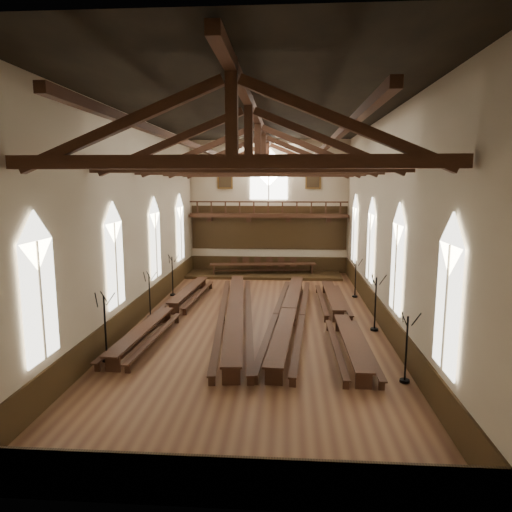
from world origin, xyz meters
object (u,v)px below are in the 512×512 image
(refectory_row_b, at_px, (235,311))
(candelabrum_left_near, at_px, (106,340))
(refectory_row_d, at_px, (340,316))
(candelabrum_left_far, at_px, (173,283))
(refectory_row_c, at_px, (289,312))
(high_table, at_px, (263,265))
(candelabrum_right_mid, at_px, (375,314))
(candelabrum_right_near, at_px, (406,361))
(refectory_row_a, at_px, (170,309))
(dais, at_px, (263,275))
(candelabrum_left_mid, at_px, (150,304))
(candelabrum_right_far, at_px, (355,285))

(refectory_row_b, height_order, candelabrum_left_near, candelabrum_left_near)
(candelabrum_left_near, bearing_deg, refectory_row_d, 27.23)
(refectory_row_b, distance_m, candelabrum_left_far, 6.76)
(refectory_row_d, bearing_deg, refectory_row_c, 171.17)
(refectory_row_c, distance_m, high_table, 11.50)
(high_table, bearing_deg, candelabrum_right_mid, -64.16)
(candelabrum_left_near, distance_m, candelabrum_right_near, 11.16)
(refectory_row_a, height_order, candelabrum_left_far, candelabrum_left_far)
(candelabrum_left_near, bearing_deg, refectory_row_a, 79.59)
(high_table, height_order, candelabrum_right_mid, candelabrum_right_mid)
(dais, height_order, candelabrum_left_mid, candelabrum_left_mid)
(dais, bearing_deg, refectory_row_c, -80.44)
(candelabrum_left_mid, relative_size, candelabrum_left_far, 0.95)
(candelabrum_right_near, xyz_separation_m, candelabrum_right_mid, (0.00, 5.62, 0.06))
(refectory_row_b, distance_m, candelabrum_right_far, 8.65)
(dais, relative_size, candelabrum_right_far, 4.81)
(refectory_row_b, relative_size, high_table, 1.90)
(refectory_row_a, distance_m, candelabrum_right_mid, 10.14)
(candelabrum_left_far, bearing_deg, candelabrum_left_near, -90.00)
(refectory_row_d, bearing_deg, refectory_row_a, 174.99)
(refectory_row_a, height_order, dais, refectory_row_a)
(refectory_row_b, relative_size, refectory_row_c, 1.01)
(refectory_row_d, bearing_deg, candelabrum_left_far, 150.17)
(candelabrum_right_far, bearing_deg, candelabrum_right_mid, -90.00)
(dais, bearing_deg, candelabrum_left_far, -129.83)
(refectory_row_c, height_order, candelabrum_right_near, candelabrum_right_near)
(refectory_row_a, distance_m, candelabrum_left_mid, 1.06)
(dais, bearing_deg, refectory_row_a, -110.80)
(high_table, height_order, candelabrum_left_near, candelabrum_left_near)
(dais, bearing_deg, high_table, 180.00)
(candelabrum_left_mid, height_order, candelabrum_right_mid, candelabrum_right_mid)
(candelabrum_right_near, bearing_deg, refectory_row_a, 145.88)
(refectory_row_a, distance_m, candelabrum_left_far, 4.85)
(refectory_row_a, distance_m, candelabrum_left_near, 5.76)
(high_table, distance_m, candelabrum_left_mid, 12.09)
(dais, xyz_separation_m, candelabrum_right_near, (5.89, -17.79, 0.67))
(refectory_row_a, bearing_deg, refectory_row_d, -5.01)
(high_table, xyz_separation_m, candelabrum_left_mid, (-5.21, -10.91, -0.08))
(refectory_row_c, xyz_separation_m, candelabrum_right_mid, (3.98, -0.83, 0.25))
(refectory_row_a, distance_m, candelabrum_right_far, 11.28)
(refectory_row_b, xyz_separation_m, refectory_row_c, (2.71, 0.02, -0.01))
(candelabrum_left_far, height_order, candelabrum_right_near, candelabrum_left_far)
(candelabrum_left_far, distance_m, candelabrum_right_far, 11.11)
(refectory_row_d, relative_size, candelabrum_left_far, 5.51)
(dais, xyz_separation_m, candelabrum_left_mid, (-5.21, -10.91, 0.64))
(refectory_row_d, height_order, candelabrum_left_far, candelabrum_left_far)
(refectory_row_b, relative_size, dais, 1.32)
(refectory_row_a, relative_size, candelabrum_left_far, 5.50)
(candelabrum_left_far, xyz_separation_m, candelabrum_right_far, (11.10, 0.36, -0.06))
(dais, distance_m, candelabrum_right_mid, 13.54)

